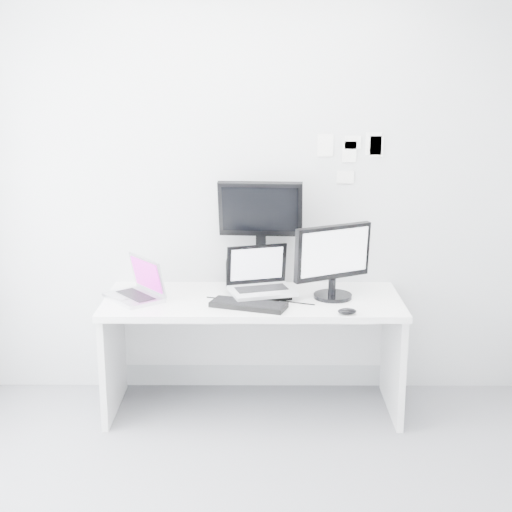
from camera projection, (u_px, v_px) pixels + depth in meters
back_wall at (253, 188)px, 4.63m from camera, size 3.60×0.00×3.60m
desk at (253, 354)px, 4.53m from camera, size 1.80×0.70×0.73m
macbook at (133, 278)px, 4.39m from camera, size 0.43×0.44×0.26m
speaker at (233, 273)px, 4.68m from camera, size 0.10×0.10×0.17m
dell_laptop at (262, 273)px, 4.41m from camera, size 0.45×0.39×0.32m
rear_monitor at (261, 233)px, 4.58m from camera, size 0.53×0.23×0.71m
samsung_monitor at (334, 261)px, 4.39m from camera, size 0.56×0.44×0.47m
keyboard at (248, 305)px, 4.27m from camera, size 0.47×0.29×0.03m
mouse at (347, 311)px, 4.15m from camera, size 0.11×0.07×0.04m
wall_note_0 at (325, 145)px, 4.55m from camera, size 0.10×0.00×0.14m
wall_note_1 at (349, 152)px, 4.56m from camera, size 0.09×0.00×0.13m
wall_note_2 at (374, 144)px, 4.55m from camera, size 0.10×0.00×0.14m
wall_note_3 at (345, 177)px, 4.60m from camera, size 0.11×0.00×0.08m
wall_note_4 at (377, 147)px, 4.55m from camera, size 0.09×0.00×0.13m
wall_note_5 at (353, 142)px, 4.55m from camera, size 0.10×0.00×0.08m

